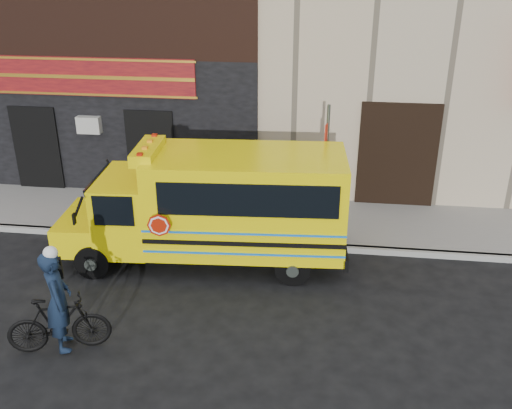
{
  "coord_description": "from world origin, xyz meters",
  "views": [
    {
      "loc": [
        1.99,
        -10.26,
        6.95
      ],
      "look_at": [
        0.42,
        1.85,
        1.5
      ],
      "focal_mm": 40.0,
      "sensor_mm": 36.0,
      "label": 1
    }
  ],
  "objects_px": {
    "cyclist": "(59,303)",
    "sign_pole": "(326,169)",
    "bicycle": "(59,324)",
    "school_bus": "(218,204)"
  },
  "relations": [
    {
      "from": "sign_pole",
      "to": "bicycle",
      "type": "bearing_deg",
      "value": -132.47
    },
    {
      "from": "school_bus",
      "to": "cyclist",
      "type": "height_order",
      "value": "school_bus"
    },
    {
      "from": "cyclist",
      "to": "sign_pole",
      "type": "bearing_deg",
      "value": -66.34
    },
    {
      "from": "school_bus",
      "to": "cyclist",
      "type": "distance_m",
      "value": 4.39
    },
    {
      "from": "bicycle",
      "to": "cyclist",
      "type": "height_order",
      "value": "cyclist"
    },
    {
      "from": "sign_pole",
      "to": "bicycle",
      "type": "xyz_separation_m",
      "value": [
        -4.8,
        -5.25,
        -1.39
      ]
    },
    {
      "from": "school_bus",
      "to": "cyclist",
      "type": "relative_size",
      "value": 3.46
    },
    {
      "from": "school_bus",
      "to": "bicycle",
      "type": "xyz_separation_m",
      "value": [
        -2.35,
        -3.75,
        -0.94
      ]
    },
    {
      "from": "school_bus",
      "to": "sign_pole",
      "type": "distance_m",
      "value": 2.91
    },
    {
      "from": "school_bus",
      "to": "bicycle",
      "type": "distance_m",
      "value": 4.52
    }
  ]
}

